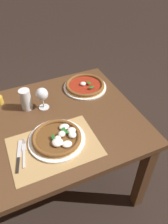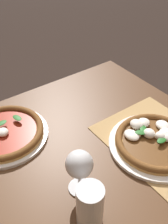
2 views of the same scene
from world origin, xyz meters
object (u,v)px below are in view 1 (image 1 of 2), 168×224
(fork, at_px, (24,152))
(wine_glass, at_px, (42,95))
(pizza_far, at_px, (85,86))
(pizza_near, at_px, (58,138))
(knife, at_px, (19,156))
(pint_glass, at_px, (26,100))

(fork, bearing_deg, wine_glass, 57.43)
(pizza_far, relative_size, wine_glass, 2.06)
(pizza_far, bearing_deg, fork, -142.75)
(pizza_near, relative_size, knife, 1.53)
(pizza_far, xyz_separation_m, wine_glass, (-0.35, -0.10, 0.09))
(pint_glass, height_order, knife, pint_glass)
(wine_glass, distance_m, fork, 0.40)
(pizza_near, xyz_separation_m, knife, (-0.23, -0.02, -0.02))
(wine_glass, bearing_deg, fork, -122.57)
(fork, relative_size, knife, 0.94)
(wine_glass, bearing_deg, pizza_near, -91.94)
(pizza_near, bearing_deg, wine_glass, 88.06)
(pizza_far, height_order, wine_glass, wine_glass)
(wine_glass, xyz_separation_m, pint_glass, (-0.10, 0.04, -0.04))
(wine_glass, distance_m, pint_glass, 0.12)
(pizza_far, xyz_separation_m, knife, (-0.58, -0.43, -0.01))
(pint_glass, distance_m, knife, 0.40)
(knife, bearing_deg, pizza_far, 36.52)
(pint_glass, bearing_deg, pizza_near, -75.58)
(wine_glass, xyz_separation_m, knife, (-0.24, -0.33, -0.10))
(pizza_far, relative_size, knife, 1.51)
(pint_glass, distance_m, fork, 0.38)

